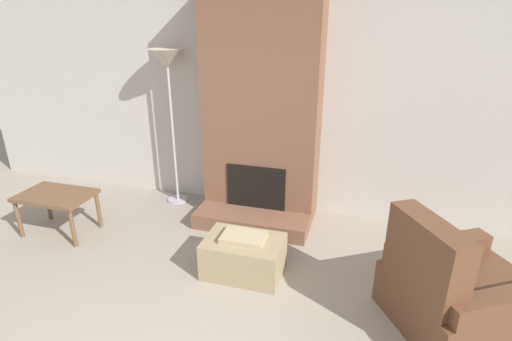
# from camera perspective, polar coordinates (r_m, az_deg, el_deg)

# --- Properties ---
(wall_back) EXTENTS (8.06, 0.06, 2.60)m
(wall_back) POSITION_cam_1_polar(r_m,az_deg,el_deg) (4.65, 1.69, 9.93)
(wall_back) COLOR #BCB7AD
(wall_back) RESTS_ON ground_plane
(fireplace) EXTENTS (1.27, 0.85, 2.60)m
(fireplace) POSITION_cam_1_polar(r_m,az_deg,el_deg) (4.40, 0.74, 8.32)
(fireplace) COLOR brown
(fireplace) RESTS_ON ground_plane
(ottoman) EXTENTS (0.71, 0.48, 0.40)m
(ottoman) POSITION_cam_1_polar(r_m,az_deg,el_deg) (3.72, -1.76, -12.04)
(ottoman) COLOR #998460
(ottoman) RESTS_ON ground_plane
(armchair) EXTENTS (1.31, 1.25, 0.94)m
(armchair) POSITION_cam_1_polar(r_m,az_deg,el_deg) (3.49, 26.50, -15.61)
(armchair) COLOR brown
(armchair) RESTS_ON ground_plane
(side_table) EXTENTS (0.76, 0.49, 0.46)m
(side_table) POSITION_cam_1_polar(r_m,az_deg,el_deg) (4.76, -26.64, -3.65)
(side_table) COLOR brown
(side_table) RESTS_ON ground_plane
(floor_lamp_left) EXTENTS (0.41, 0.41, 1.87)m
(floor_lamp_left) POSITION_cam_1_polar(r_m,az_deg,el_deg) (4.76, -12.54, 14.27)
(floor_lamp_left) COLOR #ADADB2
(floor_lamp_left) RESTS_ON ground_plane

